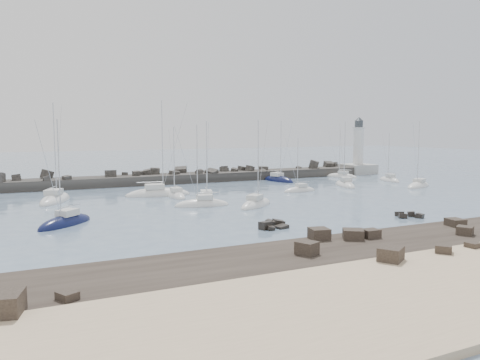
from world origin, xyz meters
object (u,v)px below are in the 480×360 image
lighthouse (358,161)px  sailboat_2 (65,224)px  sailboat_8 (278,180)px  sailboat_13 (342,177)px  sailboat_14 (55,201)px  sailboat_12 (389,181)px  sailboat_5 (202,205)px  sailboat_7 (256,205)px  sailboat_9 (300,191)px  sailboat_6 (207,200)px  sailboat_11 (418,186)px  sailboat_4 (158,195)px  sailboat_3 (176,196)px  sailboat_10 (345,186)px

lighthouse → sailboat_2: size_ratio=1.13×
sailboat_2 → sailboat_8: sailboat_8 is taller
sailboat_13 → sailboat_14: (-61.62, -10.60, 0.02)m
sailboat_12 → sailboat_13: (-3.96, 10.89, -0.01)m
sailboat_2 → sailboat_8: size_ratio=0.94×
sailboat_5 → sailboat_7: 7.62m
lighthouse → sailboat_14: bearing=-166.9°
sailboat_9 → sailboat_2: bearing=-162.1°
lighthouse → sailboat_6: size_ratio=1.12×
lighthouse → sailboat_11: lighthouse is taller
sailboat_2 → sailboat_13: sailboat_2 is taller
sailboat_6 → sailboat_7: 8.73m
sailboat_14 → sailboat_4: bearing=-2.4°
sailboat_7 → sailboat_4: bearing=120.7°
sailboat_6 → sailboat_7: size_ratio=0.99×
sailboat_9 → sailboat_11: 24.14m
sailboat_8 → sailboat_14: size_ratio=0.86×
sailboat_3 → sailboat_6: bearing=-66.2°
sailboat_5 → sailboat_14: (-18.39, 13.59, 0.01)m
lighthouse → sailboat_9: bearing=-144.2°
sailboat_5 → lighthouse: bearing=29.8°
sailboat_5 → sailboat_14: 22.87m
sailboat_7 → sailboat_8: bearing=54.2°
sailboat_2 → sailboat_10: 53.98m
sailboat_9 → sailboat_10: size_ratio=0.77×
sailboat_11 → sailboat_12: 10.37m
lighthouse → sailboat_7: bearing=-143.9°
sailboat_3 → lighthouse: bearing=20.3°
lighthouse → sailboat_2: 79.99m
sailboat_2 → sailboat_8: 53.52m
sailboat_6 → sailboat_3: bearing=113.8°
sailboat_4 → sailboat_14: sailboat_4 is taller
sailboat_8 → sailboat_13: size_ratio=1.18×
sailboat_6 → sailboat_13: size_ratio=1.12×
sailboat_2 → sailboat_12: size_ratio=1.18×
sailboat_3 → sailboat_14: bearing=170.3°
sailboat_11 → sailboat_14: (-63.23, 10.39, 0.02)m
sailboat_4 → sailboat_7: 18.85m
sailboat_12 → sailboat_13: sailboat_13 is taller
sailboat_3 → sailboat_9: size_ratio=1.19×
sailboat_6 → sailboat_8: bearing=39.1°
sailboat_8 → sailboat_10: size_ratio=1.03×
sailboat_3 → sailboat_5: sailboat_5 is taller
sailboat_11 → sailboat_13: 21.05m
sailboat_2 → sailboat_5: 19.50m
sailboat_4 → sailboat_11: bearing=-11.6°
sailboat_2 → sailboat_14: (0.29, 19.17, 0.00)m
sailboat_6 → sailboat_13: 45.55m
sailboat_14 → sailboat_3: bearing=-9.7°
sailboat_2 → sailboat_10: bearing=16.8°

